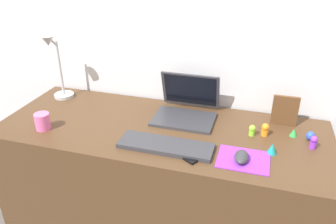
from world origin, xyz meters
TOP-DOWN VIEW (x-y plane):
  - back_wall at (0.00, 0.35)m, footprint 2.77×0.05m
  - desk at (0.00, 0.00)m, footprint 1.57×0.61m
  - laptop at (0.08, 0.16)m, footprint 0.30×0.27m
  - keyboard at (0.07, -0.16)m, footprint 0.41×0.13m
  - mousepad at (0.40, -0.16)m, footprint 0.21×0.17m
  - mouse at (0.39, -0.17)m, footprint 0.06×0.10m
  - cell_phone at (0.22, -0.18)m, footprint 0.12×0.14m
  - desk_lamp at (-0.64, 0.16)m, footprint 0.11×0.15m
  - picture_frame at (0.56, 0.20)m, footprint 0.12×0.02m
  - coffee_mug at (-0.53, -0.17)m, footprint 0.07×0.07m
  - toy_figurine_orange at (0.48, 0.07)m, footprint 0.03×0.03m
  - toy_figurine_lime at (0.42, 0.05)m, footprint 0.03×0.03m
  - toy_figurine_blue at (0.67, 0.09)m, footprint 0.04×0.04m
  - toy_figurine_teal at (0.51, -0.07)m, footprint 0.04×0.04m
  - toy_figurine_purple at (0.68, 0.02)m, footprint 0.03×0.03m
  - toy_figurine_green at (0.60, 0.10)m, footprint 0.03×0.03m

SIDE VIEW (x-z plane):
  - desk at x=0.00m, z-range 0.00..0.74m
  - back_wall at x=0.00m, z-range 0.00..1.34m
  - mousepad at x=0.40m, z-range 0.74..0.74m
  - cell_phone at x=0.22m, z-range 0.74..0.75m
  - keyboard at x=0.07m, z-range 0.74..0.76m
  - toy_figurine_green at x=0.60m, z-range 0.74..0.78m
  - toy_figurine_blue at x=0.67m, z-range 0.74..0.78m
  - mouse at x=0.39m, z-range 0.74..0.78m
  - toy_figurine_teal at x=0.51m, z-range 0.74..0.79m
  - toy_figurine_lime at x=0.42m, z-range 0.74..0.79m
  - toy_figurine_purple at x=0.68m, z-range 0.74..0.80m
  - toy_figurine_orange at x=0.48m, z-range 0.74..0.80m
  - coffee_mug at x=-0.53m, z-range 0.74..0.82m
  - laptop at x=0.08m, z-range 0.69..0.90m
  - picture_frame at x=0.56m, z-range 0.74..0.89m
  - desk_lamp at x=-0.64m, z-range 0.73..1.10m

